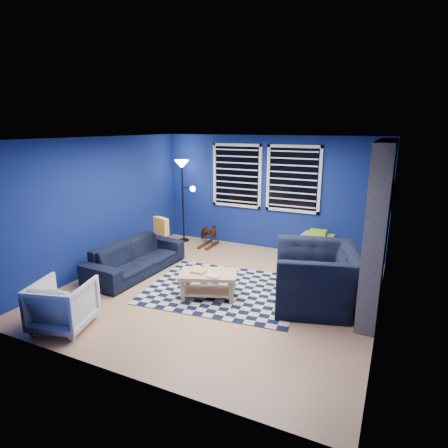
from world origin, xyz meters
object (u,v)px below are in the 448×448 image
at_px(armchair_bent, 63,304).
at_px(cabinet, 317,246).
at_px(tv, 389,200).
at_px(armchair_big, 316,277).
at_px(rocking_horse, 208,233).
at_px(sofa, 136,257).
at_px(floor_lamp, 183,175).
at_px(coffee_table, 208,280).

bearing_deg(armchair_bent, cabinet, -136.35).
height_order(tv, armchair_big, tv).
xyz_separation_m(armchair_bent, rocking_horse, (0.14, 4.01, -0.03)).
distance_m(sofa, armchair_big, 3.32).
relative_size(armchair_bent, cabinet, 1.14).
bearing_deg(sofa, tv, -61.96).
distance_m(armchair_bent, floor_lamp, 4.36).
distance_m(armchair_big, cabinet, 2.14).
bearing_deg(armchair_bent, rocking_horse, -107.31).
bearing_deg(floor_lamp, coffee_table, -52.06).
bearing_deg(floor_lamp, cabinet, 2.33).
relative_size(armchair_bent, rocking_horse, 1.32).
bearing_deg(floor_lamp, sofa, -84.00).
bearing_deg(armchair_big, floor_lamp, -135.50).
xyz_separation_m(tv, coffee_table, (-2.46, -2.37, -1.09)).
bearing_deg(armchair_bent, sofa, -95.52).
bearing_deg(tv, rocking_horse, -179.98).
bearing_deg(armchair_big, tv, 138.58).
xyz_separation_m(sofa, floor_lamp, (-0.22, 2.11, 1.28)).
relative_size(armchair_bent, floor_lamp, 0.39).
xyz_separation_m(sofa, armchair_bent, (0.35, -2.02, 0.04)).
relative_size(armchair_bent, coffee_table, 0.73).
bearing_deg(rocking_horse, sofa, 179.69).
xyz_separation_m(rocking_horse, cabinet, (2.43, 0.25, -0.04)).
height_order(tv, armchair_bent, tv).
relative_size(tv, sofa, 0.49).
bearing_deg(sofa, armchair_bent, -167.60).
bearing_deg(rocking_horse, coffee_table, -139.06).
relative_size(tv, armchair_bent, 1.35).
height_order(coffee_table, cabinet, cabinet).
xyz_separation_m(rocking_horse, coffee_table, (1.23, -2.37, 0.00)).
height_order(armchair_bent, coffee_table, armchair_bent).
distance_m(coffee_table, cabinet, 2.88).
xyz_separation_m(armchair_bent, cabinet, (2.56, 4.27, -0.07)).
distance_m(coffee_table, floor_lamp, 3.40).
relative_size(armchair_big, cabinet, 2.14).
xyz_separation_m(tv, sofa, (-4.18, -1.99, -1.10)).
bearing_deg(armchair_bent, coffee_table, -145.08).
distance_m(tv, coffee_table, 3.59).
relative_size(armchair_big, floor_lamp, 0.72).
height_order(cabinet, floor_lamp, floor_lamp).
height_order(armchair_bent, floor_lamp, floor_lamp).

